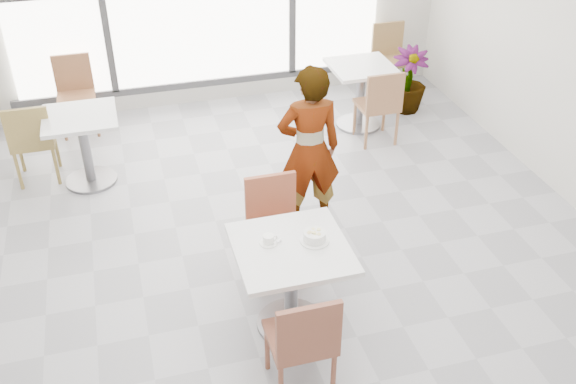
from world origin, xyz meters
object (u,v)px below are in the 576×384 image
object	(u,v)px
main_table	(291,272)
bg_table_left	(84,139)
chair_far	(274,221)
bg_chair_left_far	(75,89)
chair_near	(304,339)
coffee_cup	(269,240)
bg_chair_right_far	(390,53)
oatmeal_bowl	(315,236)
bg_table_right	(360,87)
plant_right	(408,80)
bg_chair_left_near	(32,138)
person	(309,150)
bg_chair_right_near	(380,103)

from	to	relation	value
main_table	bg_table_left	bearing A→B (deg)	119.12
chair_far	bg_chair_left_far	xyz separation A→B (m)	(-1.53, 3.10, 0.00)
chair_far	bg_chair_left_far	distance (m)	3.45
chair_near	coffee_cup	xyz separation A→B (m)	(-0.04, 0.71, 0.28)
bg_chair_left_far	bg_chair_right_far	bearing A→B (deg)	0.53
oatmeal_bowl	bg_chair_left_far	bearing A→B (deg)	113.78
main_table	bg_table_left	distance (m)	2.89
chair_far	bg_table_left	distance (m)	2.36
chair_far	coffee_cup	size ratio (longest dim) A/B	5.47
oatmeal_bowl	bg_table_right	bearing A→B (deg)	62.97
bg_table_left	plant_right	distance (m)	3.85
bg_chair_left_near	bg_chair_right_far	xyz separation A→B (m)	(4.30, 1.14, 0.00)
bg_chair_left_far	bg_table_left	bearing A→B (deg)	-86.78
bg_table_right	plant_right	world-z (taller)	plant_right
main_table	chair_far	size ratio (longest dim) A/B	0.92
coffee_cup	bg_chair_right_far	world-z (taller)	bg_chair_right_far
chair_far	bg_chair_left_near	xyz separation A→B (m)	(-1.95, 1.99, 0.00)
bg_table_right	bg_chair_left_near	size ratio (longest dim) A/B	0.86
chair_near	bg_chair_right_far	size ratio (longest dim) A/B	1.00
main_table	bg_table_left	xyz separation A→B (m)	(-1.41, 2.53, -0.04)
person	bg_chair_right_far	world-z (taller)	person
bg_chair_left_near	chair_far	bearing A→B (deg)	134.34
coffee_cup	person	size ratio (longest dim) A/B	0.10
bg_table_right	plant_right	distance (m)	0.75
bg_chair_left_far	bg_chair_right_far	xyz separation A→B (m)	(3.88, 0.04, 0.00)
main_table	chair_near	bearing A→B (deg)	-98.77
bg_chair_right_far	bg_chair_right_near	bearing A→B (deg)	-117.30
chair_far	bg_table_left	world-z (taller)	chair_far
bg_table_right	chair_near	bearing A→B (deg)	-116.31
bg_chair_left_near	bg_chair_right_near	size ratio (longest dim) A/B	1.00
main_table	chair_near	size ratio (longest dim) A/B	0.92
bg_table_left	plant_right	bearing A→B (deg)	9.77
chair_far	bg_table_right	bearing A→B (deg)	54.54
main_table	plant_right	world-z (taller)	plant_right
chair_far	bg_chair_left_far	bearing A→B (deg)	116.22
coffee_cup	person	xyz separation A→B (m)	(0.66, 1.16, -0.00)
person	bg_chair_left_near	xyz separation A→B (m)	(-2.42, 1.43, -0.28)
bg_chair_right_near	bg_chair_left_far	bearing A→B (deg)	-21.82
bg_chair_left_near	bg_chair_left_far	xyz separation A→B (m)	(0.42, 1.10, 0.00)
oatmeal_bowl	person	size ratio (longest dim) A/B	0.13
main_table	bg_chair_left_near	xyz separation A→B (m)	(-1.90, 2.66, -0.02)
bg_table_left	plant_right	xyz separation A→B (m)	(3.79, 0.65, -0.09)
person	bg_chair_left_far	xyz separation A→B (m)	(-1.99, 2.53, -0.28)
main_table	bg_chair_left_near	distance (m)	3.27
oatmeal_bowl	bg_chair_right_near	world-z (taller)	bg_chair_right_near
plant_right	person	bearing A→B (deg)	-133.89
main_table	bg_chair_left_far	world-z (taller)	bg_chair_left_far
bg_chair_left_near	bg_chair_left_far	bearing A→B (deg)	-111.02
bg_table_left	bg_chair_left_far	world-z (taller)	bg_chair_left_far
person	bg_chair_left_far	world-z (taller)	person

